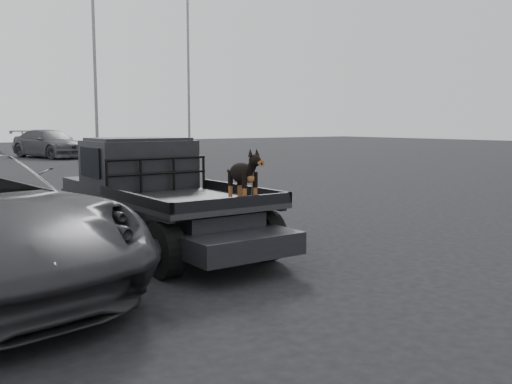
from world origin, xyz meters
TOP-DOWN VIEW (x-y plane):
  - ground at (0.00, 0.00)m, footprint 120.00×120.00m
  - flatbed_ute at (0.03, 2.46)m, footprint 2.00×5.40m
  - ute_cab at (0.03, 3.41)m, footprint 1.72×1.30m
  - headache_rack at (0.03, 2.66)m, footprint 1.80×0.08m
  - dog at (0.43, 0.73)m, footprint 0.32×0.60m
  - distant_car_b at (5.68, 29.04)m, footprint 3.83×6.18m
  - floodlight_mid at (7.72, 26.63)m, footprint 1.08×0.28m
  - floodlight_far at (16.86, 32.13)m, footprint 1.08×0.28m

SIDE VIEW (x-z plane):
  - ground at x=0.00m, z-range 0.00..0.00m
  - flatbed_ute at x=0.03m, z-range 0.00..0.92m
  - distant_car_b at x=5.68m, z-range 0.00..1.67m
  - headache_rack at x=0.03m, z-range 0.92..1.47m
  - dog at x=0.43m, z-range 0.92..1.66m
  - ute_cab at x=0.03m, z-range 0.92..1.80m
  - floodlight_mid at x=7.72m, z-range 0.60..14.66m
  - floodlight_far at x=16.86m, z-range 0.60..14.74m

